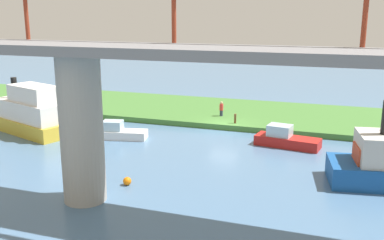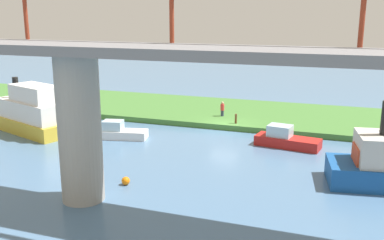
# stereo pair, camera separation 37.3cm
# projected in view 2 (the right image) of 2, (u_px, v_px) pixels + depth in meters

# --- Properties ---
(ground_plane) EXTENTS (160.00, 160.00, 0.00)m
(ground_plane) POSITION_uv_depth(u_px,v_px,m) (225.00, 131.00, 38.50)
(ground_plane) COLOR #4C7093
(grassy_bank) EXTENTS (80.00, 12.00, 0.50)m
(grassy_bank) POSITION_uv_depth(u_px,v_px,m) (241.00, 113.00, 43.93)
(grassy_bank) COLOR #427533
(grassy_bank) RESTS_ON ground
(bridge_pylon) EXTENTS (2.30, 2.30, 8.01)m
(bridge_pylon) POSITION_uv_depth(u_px,v_px,m) (80.00, 129.00, 23.40)
(bridge_pylon) COLOR #9E998E
(bridge_pylon) RESTS_ON ground
(bridge_span) EXTENTS (63.78, 4.30, 3.25)m
(bridge_span) POSITION_uv_depth(u_px,v_px,m) (74.00, 43.00, 22.35)
(bridge_span) COLOR slate
(bridge_span) RESTS_ON bridge_pylon
(person_on_bank) EXTENTS (0.45, 0.45, 1.39)m
(person_on_bank) POSITION_uv_depth(u_px,v_px,m) (222.00, 109.00, 41.58)
(person_on_bank) COLOR #2D334C
(person_on_bank) RESTS_ON grassy_bank
(mooring_post) EXTENTS (0.20, 0.20, 0.85)m
(mooring_post) POSITION_uv_depth(u_px,v_px,m) (236.00, 119.00, 38.88)
(mooring_post) COLOR brown
(mooring_post) RESTS_ON grassy_bank
(motorboat_white) EXTENTS (9.44, 5.82, 4.58)m
(motorboat_white) POSITION_uv_depth(u_px,v_px,m) (31.00, 113.00, 37.69)
(motorboat_white) COLOR gold
(motorboat_white) RESTS_ON ground
(motorboat_red) EXTENTS (4.63, 2.47, 1.47)m
(motorboat_red) POSITION_uv_depth(u_px,v_px,m) (118.00, 132.00, 36.06)
(motorboat_red) COLOR white
(motorboat_red) RESTS_ON ground
(skiff_small) EXTENTS (5.09, 2.45, 1.63)m
(skiff_small) POSITION_uv_depth(u_px,v_px,m) (286.00, 139.00, 33.81)
(skiff_small) COLOR red
(skiff_small) RESTS_ON ground
(marker_buoy) EXTENTS (0.50, 0.50, 0.50)m
(marker_buoy) POSITION_uv_depth(u_px,v_px,m) (126.00, 181.00, 26.32)
(marker_buoy) COLOR orange
(marker_buoy) RESTS_ON ground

